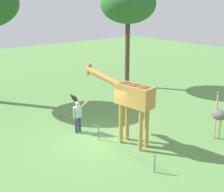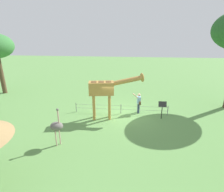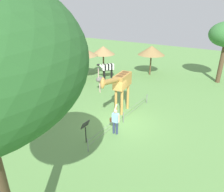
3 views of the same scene
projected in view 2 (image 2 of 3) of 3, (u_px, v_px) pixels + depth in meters
name	position (u px, v px, depth m)	size (l,w,h in m)	color
ground_plane	(121.00, 114.00, 14.02)	(60.00, 60.00, 0.00)	#60934C
giraffe	(106.00, 90.00, 12.65)	(3.87, 1.03, 3.36)	#BC8942
visitor	(139.00, 102.00, 13.95)	(0.66, 0.58, 1.68)	navy
ostrich	(57.00, 126.00, 9.93)	(0.70, 0.56, 2.25)	#CC9E93
info_sign	(162.00, 107.00, 13.01)	(0.56, 0.21, 1.32)	black
wire_fence	(121.00, 109.00, 14.01)	(7.05, 0.05, 0.75)	slate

